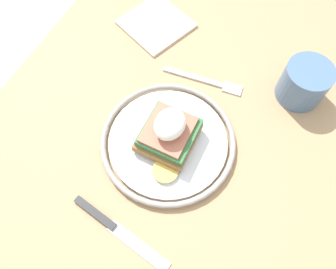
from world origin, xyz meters
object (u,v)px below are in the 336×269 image
(napkin, at_px, (156,24))
(sandwich, at_px, (169,133))
(fork, at_px, (206,81))
(knife, at_px, (113,226))
(cup, at_px, (304,83))
(plate, at_px, (168,141))

(napkin, bearing_deg, sandwich, 31.74)
(sandwich, bearing_deg, fork, 176.93)
(fork, xyz_separation_m, knife, (0.31, -0.02, 0.00))
(knife, xyz_separation_m, cup, (-0.36, 0.19, 0.03))
(napkin, bearing_deg, cup, 83.50)
(sandwich, xyz_separation_m, napkin, (-0.23, -0.14, -0.04))
(cup, xyz_separation_m, napkin, (-0.04, -0.31, -0.03))
(plate, xyz_separation_m, sandwich, (-0.00, 0.00, 0.03))
(sandwich, height_order, fork, sandwich)
(sandwich, xyz_separation_m, fork, (-0.15, 0.01, -0.04))
(fork, height_order, cup, cup)
(sandwich, distance_m, napkin, 0.28)
(sandwich, distance_m, knife, 0.17)
(fork, relative_size, napkin, 1.25)
(cup, height_order, napkin, cup)
(plate, bearing_deg, sandwich, 127.72)
(napkin, bearing_deg, fork, 60.60)
(knife, bearing_deg, plate, 175.21)
(fork, relative_size, knife, 0.87)
(sandwich, bearing_deg, knife, -5.12)
(cup, bearing_deg, knife, -27.14)
(plate, height_order, sandwich, sandwich)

